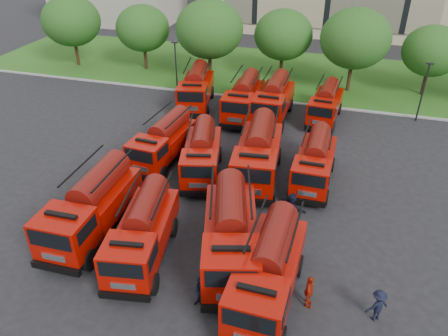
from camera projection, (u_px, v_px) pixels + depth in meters
The scene contains 28 objects.
ground at pixel (228, 214), 26.43m from camera, with size 140.00×140.00×0.00m, color black.
lawn at pixel (292, 74), 47.68m from camera, with size 70.00×16.00×0.12m, color #2A5015.
curb at pixel (280, 102), 41.05m from camera, with size 70.00×0.30×0.14m, color gray.
tree_0 at pixel (71, 21), 47.52m from camera, with size 6.30×6.30×7.70m.
tree_1 at pixel (143, 28), 46.68m from camera, with size 5.71×5.71×6.98m.
tree_2 at pixel (209, 29), 43.13m from camera, with size 6.72×6.72×8.22m.
tree_3 at pixel (283, 35), 43.86m from camera, with size 5.88×5.88×7.19m.
tree_4 at pixel (355, 39), 40.69m from camera, with size 6.55×6.55×8.01m.
tree_5 at pixel (432, 51), 40.30m from camera, with size 5.46×5.46×6.68m.
lamp_post_0 at pixel (176, 65), 41.37m from camera, with size 0.60×0.25×5.11m.
lamp_post_1 at pixel (424, 89), 36.14m from camera, with size 0.60×0.25×5.11m.
fire_truck_0 at pixel (92, 206), 24.18m from camera, with size 2.94×7.74×3.50m.
fire_truck_1 at pixel (143, 231), 22.57m from camera, with size 3.52×7.30×3.19m.
fire_truck_2 at pixel (231, 233), 22.18m from camera, with size 4.65×8.18×3.53m.
fire_truck_3 at pixel (268, 270), 20.10m from camera, with size 2.85×7.39×3.33m.
fire_truck_4 at pixel (163, 141), 31.12m from camera, with size 2.94×7.01×3.12m.
fire_truck_5 at pixel (202, 153), 29.62m from camera, with size 3.93×7.17×3.10m.
fire_truck_6 at pixel (258, 153), 29.10m from camera, with size 3.57×8.17×3.61m.
fire_truck_7 at pixel (315, 162), 28.72m from camera, with size 2.56×6.76×3.06m.
fire_truck_8 at pixel (196, 88), 39.58m from camera, with size 3.98×7.73×3.36m.
fire_truck_9 at pixel (244, 98), 37.59m from camera, with size 2.90×7.41×3.33m.
fire_truck_10 at pixel (274, 100), 37.23m from camera, with size 2.79×7.46×3.38m.
fire_truck_11 at pixel (326, 104), 37.10m from camera, with size 2.71×6.55×2.92m.
firefighter_1 at pixel (203, 306), 20.43m from camera, with size 0.86×0.47×1.77m, color black.
firefighter_2 at pixel (307, 305), 20.48m from camera, with size 1.04×0.59×1.77m, color maroon.
firefighter_3 at pixel (374, 318), 19.83m from camera, with size 1.09×0.56×1.69m, color black.
firefighter_4 at pixel (99, 224), 25.57m from camera, with size 0.94×0.62×1.93m, color black.
firefighter_5 at pixel (290, 222), 25.80m from camera, with size 1.84×0.79×1.98m, color black.
Camera 1 is at (5.65, -20.30, 16.20)m, focal length 35.00 mm.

